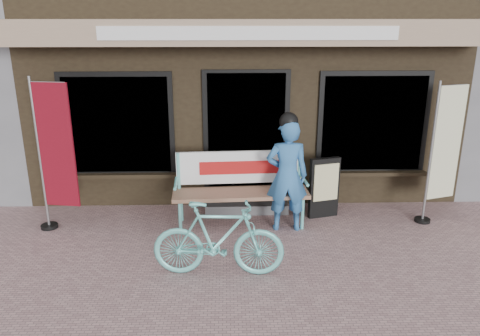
{
  "coord_description": "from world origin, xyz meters",
  "views": [
    {
      "loc": [
        -0.29,
        -5.18,
        2.96
      ],
      "look_at": [
        -0.13,
        0.7,
        1.05
      ],
      "focal_mm": 35.0,
      "sensor_mm": 36.0,
      "label": 1
    }
  ],
  "objects_px": {
    "bicycle": "(218,239)",
    "nobori_cream": "(443,151)",
    "person": "(287,174)",
    "nobori_red": "(54,154)",
    "bench": "(240,183)",
    "menu_stand": "(324,187)"
  },
  "relations": [
    {
      "from": "bicycle",
      "to": "nobori_cream",
      "type": "xyz_separation_m",
      "value": [
        3.26,
        1.5,
        0.63
      ]
    },
    {
      "from": "person",
      "to": "bicycle",
      "type": "xyz_separation_m",
      "value": [
        -0.95,
        -1.25,
        -0.38
      ]
    },
    {
      "from": "bicycle",
      "to": "nobori_red",
      "type": "xyz_separation_m",
      "value": [
        -2.29,
        1.33,
        0.67
      ]
    },
    {
      "from": "person",
      "to": "nobori_cream",
      "type": "relative_size",
      "value": 0.81
    },
    {
      "from": "bench",
      "to": "menu_stand",
      "type": "xyz_separation_m",
      "value": [
        1.29,
        0.16,
        -0.14
      ]
    },
    {
      "from": "bicycle",
      "to": "menu_stand",
      "type": "xyz_separation_m",
      "value": [
        1.58,
        1.67,
        0.02
      ]
    },
    {
      "from": "bench",
      "to": "bicycle",
      "type": "distance_m",
      "value": 1.54
    },
    {
      "from": "bench",
      "to": "nobori_red",
      "type": "relative_size",
      "value": 0.91
    },
    {
      "from": "bench",
      "to": "person",
      "type": "height_order",
      "value": "person"
    },
    {
      "from": "nobori_cream",
      "to": "menu_stand",
      "type": "xyz_separation_m",
      "value": [
        -1.68,
        0.17,
        -0.61
      ]
    },
    {
      "from": "bench",
      "to": "nobori_red",
      "type": "bearing_deg",
      "value": -179.26
    },
    {
      "from": "bench",
      "to": "bicycle",
      "type": "xyz_separation_m",
      "value": [
        -0.3,
        -1.51,
        -0.16
      ]
    },
    {
      "from": "nobori_red",
      "to": "menu_stand",
      "type": "distance_m",
      "value": 3.95
    },
    {
      "from": "bench",
      "to": "nobori_cream",
      "type": "distance_m",
      "value": 3.0
    },
    {
      "from": "bicycle",
      "to": "nobori_cream",
      "type": "bearing_deg",
      "value": -61.76
    },
    {
      "from": "bench",
      "to": "bicycle",
      "type": "relative_size",
      "value": 1.29
    },
    {
      "from": "menu_stand",
      "to": "bicycle",
      "type": "bearing_deg",
      "value": -148.96
    },
    {
      "from": "nobori_red",
      "to": "menu_stand",
      "type": "relative_size",
      "value": 2.34
    },
    {
      "from": "nobori_red",
      "to": "nobori_cream",
      "type": "height_order",
      "value": "nobori_red"
    },
    {
      "from": "person",
      "to": "nobori_red",
      "type": "xyz_separation_m",
      "value": [
        -3.25,
        0.08,
        0.29
      ]
    },
    {
      "from": "bicycle",
      "to": "menu_stand",
      "type": "relative_size",
      "value": 1.64
    },
    {
      "from": "person",
      "to": "bicycle",
      "type": "relative_size",
      "value": 1.11
    }
  ]
}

